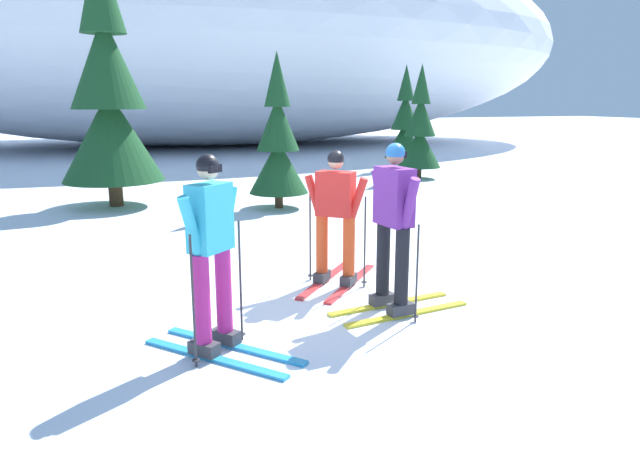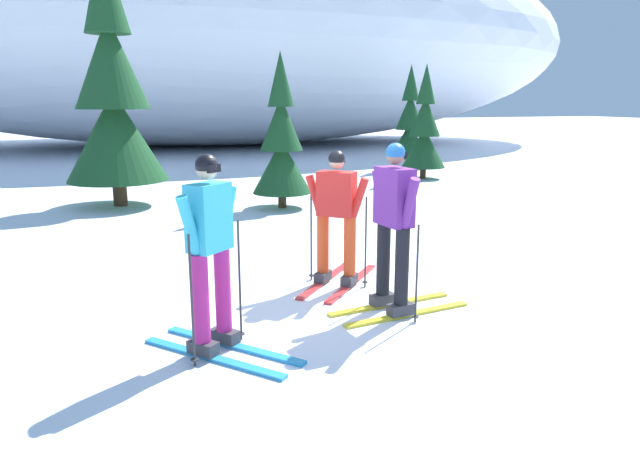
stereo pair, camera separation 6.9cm
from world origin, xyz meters
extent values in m
plane|color=white|center=(0.00, 0.00, 0.00)|extent=(120.00, 120.00, 0.00)
cube|color=gold|center=(0.58, -0.26, 0.01)|extent=(1.57, 0.31, 0.03)
cube|color=gold|center=(0.63, -0.62, 0.01)|extent=(1.57, 0.31, 0.03)
cube|color=#38383D|center=(0.48, -0.28, 0.09)|extent=(0.30, 0.18, 0.12)
cube|color=#38383D|center=(0.53, -0.63, 0.09)|extent=(0.30, 0.18, 0.12)
cylinder|color=black|center=(0.48, -0.28, 0.57)|extent=(0.15, 0.15, 0.83)
cylinder|color=black|center=(0.53, -0.63, 0.57)|extent=(0.15, 0.15, 0.83)
cube|color=#6B2889|center=(0.50, -0.45, 1.29)|extent=(0.30, 0.48, 0.62)
cylinder|color=#6B2889|center=(0.47, -0.18, 1.25)|extent=(0.14, 0.29, 0.58)
cylinder|color=#6B2889|center=(0.54, -0.73, 1.25)|extent=(0.14, 0.29, 0.58)
sphere|color=#A37556|center=(0.50, -0.45, 1.73)|extent=(0.19, 0.19, 0.19)
sphere|color=#2366B2|center=(0.50, -0.45, 1.76)|extent=(0.21, 0.21, 0.21)
cube|color=black|center=(0.58, -0.44, 1.74)|extent=(0.06, 0.15, 0.07)
cylinder|color=#2D2D33|center=(0.51, -0.08, 0.53)|extent=(0.02, 0.02, 1.05)
cylinder|color=#2D2D33|center=(0.51, -0.08, 0.06)|extent=(0.07, 0.07, 0.01)
cylinder|color=#2D2D33|center=(0.61, -0.81, 0.53)|extent=(0.02, 0.02, 1.05)
cylinder|color=#2D2D33|center=(0.61, -0.81, 0.06)|extent=(0.07, 0.07, 0.01)
cube|color=red|center=(0.19, 0.84, 0.01)|extent=(1.18, 1.32, 0.03)
cube|color=red|center=(0.46, 0.60, 0.01)|extent=(1.18, 1.32, 0.03)
cube|color=#38383D|center=(0.13, 0.77, 0.09)|extent=(0.29, 0.30, 0.12)
cube|color=#38383D|center=(0.40, 0.53, 0.09)|extent=(0.29, 0.30, 0.12)
cylinder|color=#DB471E|center=(0.13, 0.77, 0.52)|extent=(0.15, 0.15, 0.74)
cylinder|color=#DB471E|center=(0.40, 0.53, 0.52)|extent=(0.15, 0.15, 0.74)
cube|color=red|center=(0.26, 0.65, 1.17)|extent=(0.50, 0.48, 0.55)
cylinder|color=red|center=(0.05, 0.83, 1.10)|extent=(0.27, 0.26, 0.58)
cylinder|color=red|center=(0.47, 0.46, 1.10)|extent=(0.27, 0.26, 0.58)
sphere|color=tan|center=(0.26, 0.65, 1.57)|extent=(0.19, 0.19, 0.19)
sphere|color=black|center=(0.26, 0.65, 1.60)|extent=(0.21, 0.21, 0.21)
cube|color=black|center=(0.31, 0.71, 1.58)|extent=(0.14, 0.13, 0.07)
cylinder|color=#2D2D33|center=(0.02, 0.93, 0.57)|extent=(0.02, 0.02, 1.15)
cylinder|color=#2D2D33|center=(0.02, 0.93, 0.06)|extent=(0.07, 0.07, 0.01)
cylinder|color=#2D2D33|center=(0.58, 0.45, 0.57)|extent=(0.02, 0.02, 1.15)
cylinder|color=#2D2D33|center=(0.58, 0.45, 0.06)|extent=(0.07, 0.07, 0.01)
cube|color=#2893CC|center=(-1.32, -0.82, 0.01)|extent=(1.12, 1.26, 0.03)
cube|color=#2893CC|center=(-1.55, -1.02, 0.01)|extent=(1.12, 1.26, 0.03)
cube|color=#38383D|center=(-1.39, -0.74, 0.09)|extent=(0.29, 0.30, 0.12)
cube|color=#38383D|center=(-1.62, -0.95, 0.09)|extent=(0.29, 0.30, 0.12)
cylinder|color=#B7237A|center=(-1.39, -0.74, 0.56)|extent=(0.15, 0.15, 0.82)
cylinder|color=#B7237A|center=(-1.62, -0.95, 0.56)|extent=(0.15, 0.15, 0.82)
cube|color=#33B7D6|center=(-1.50, -0.85, 1.28)|extent=(0.45, 0.44, 0.61)
cylinder|color=#33B7D6|center=(-1.32, -0.68, 1.23)|extent=(0.27, 0.26, 0.58)
cylinder|color=#33B7D6|center=(-1.69, -1.01, 1.23)|extent=(0.27, 0.26, 0.58)
sphere|color=beige|center=(-1.50, -0.85, 1.71)|extent=(0.19, 0.19, 0.19)
sphere|color=black|center=(-1.50, -0.85, 1.74)|extent=(0.21, 0.21, 0.21)
cube|color=black|center=(-1.45, -0.91, 1.72)|extent=(0.14, 0.13, 0.07)
cylinder|color=#2D2D33|center=(-1.21, -0.67, 0.60)|extent=(0.02, 0.02, 1.20)
cylinder|color=#2D2D33|center=(-1.21, -0.67, 0.06)|extent=(0.07, 0.07, 0.01)
cylinder|color=#2D2D33|center=(-1.71, -1.11, 0.60)|extent=(0.02, 0.02, 1.20)
cylinder|color=#2D2D33|center=(-1.71, -1.11, 0.06)|extent=(0.07, 0.07, 0.01)
cylinder|color=#47301E|center=(-2.31, 7.45, 0.38)|extent=(0.30, 0.30, 0.75)
cone|color=#194723|center=(-2.31, 7.45, 1.52)|extent=(2.15, 2.15, 1.92)
cone|color=#194723|center=(-2.31, 7.45, 3.06)|extent=(1.55, 1.55, 1.92)
cylinder|color=#47301E|center=(1.01, 6.05, 0.22)|extent=(0.18, 0.18, 0.44)
cone|color=#194723|center=(1.01, 6.05, 0.90)|extent=(1.27, 1.27, 1.14)
cone|color=#194723|center=(1.01, 6.05, 1.81)|extent=(0.91, 0.91, 1.14)
cone|color=#194723|center=(1.01, 6.05, 2.71)|extent=(0.56, 0.56, 1.14)
cylinder|color=#47301E|center=(6.22, 9.33, 0.22)|extent=(0.18, 0.18, 0.45)
cone|color=#194723|center=(6.22, 9.33, 0.90)|extent=(1.28, 1.28, 1.14)
cone|color=#194723|center=(6.22, 9.33, 1.82)|extent=(0.92, 0.92, 1.14)
cone|color=#194723|center=(6.22, 9.33, 2.74)|extent=(0.56, 0.56, 1.14)
cylinder|color=#47301E|center=(7.05, 11.88, 0.23)|extent=(0.19, 0.19, 0.46)
cone|color=#194723|center=(7.05, 11.88, 0.94)|extent=(1.33, 1.33, 1.19)
cone|color=#194723|center=(7.05, 11.88, 1.89)|extent=(0.96, 0.96, 1.19)
cone|color=#194723|center=(7.05, 11.88, 2.85)|extent=(0.58, 0.58, 1.19)
ellipsoid|color=white|center=(2.78, 24.59, 5.25)|extent=(37.94, 21.15, 10.50)
camera|label=1|loc=(-2.25, -5.91, 2.30)|focal=32.52mm
camera|label=2|loc=(-2.18, -5.94, 2.30)|focal=32.52mm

